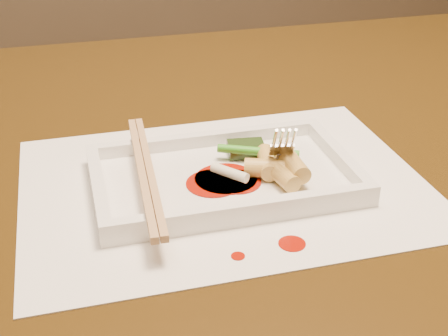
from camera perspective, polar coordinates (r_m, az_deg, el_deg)
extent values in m
cube|color=black|center=(0.69, -4.23, -0.61)|extent=(1.40, 0.90, 0.04)
cylinder|color=black|center=(1.40, 18.88, -3.52)|extent=(0.07, 0.07, 0.71)
cube|color=white|center=(0.63, 0.00, -1.50)|extent=(0.40, 0.30, 0.00)
cylinder|color=#9A1204|center=(0.54, 6.24, -6.89)|extent=(0.02, 0.02, 0.00)
cylinder|color=#9A1204|center=(0.53, 1.29, -8.05)|extent=(0.01, 0.01, 0.00)
cube|color=white|center=(0.63, 0.00, -1.12)|extent=(0.26, 0.16, 0.01)
cube|color=white|center=(0.68, -1.60, 2.67)|extent=(0.26, 0.01, 0.01)
cube|color=white|center=(0.56, 1.96, -3.80)|extent=(0.26, 0.01, 0.01)
cube|color=white|center=(0.60, -11.43, -1.72)|extent=(0.01, 0.14, 0.01)
cube|color=white|center=(0.66, 10.46, 1.12)|extent=(0.01, 0.14, 0.01)
cube|color=black|center=(0.66, 2.03, 1.80)|extent=(0.04, 0.03, 0.01)
cylinder|color=#EAEACC|center=(0.61, 0.52, -0.43)|extent=(0.03, 0.04, 0.01)
cylinder|color=#2B8D16|center=(0.65, 3.14, 1.53)|extent=(0.08, 0.04, 0.01)
cube|color=tan|center=(0.60, -7.56, -0.35)|extent=(0.02, 0.23, 0.01)
cube|color=tan|center=(0.60, -6.81, -0.25)|extent=(0.02, 0.23, 0.01)
cylinder|color=#9A1204|center=(0.61, -0.97, -1.41)|extent=(0.05, 0.05, 0.00)
cylinder|color=#9A1204|center=(0.62, 0.18, -0.98)|extent=(0.06, 0.06, 0.00)
cylinder|color=#9A1204|center=(0.61, 1.23, -1.27)|extent=(0.05, 0.05, 0.00)
cylinder|color=#D4BB62|center=(0.61, 5.27, -0.62)|extent=(0.03, 0.05, 0.02)
cylinder|color=#D4BB62|center=(0.63, 3.96, 0.53)|extent=(0.03, 0.05, 0.02)
cylinder|color=#D4BB62|center=(0.62, 6.31, 0.37)|extent=(0.02, 0.05, 0.02)
cylinder|color=#D4BB62|center=(0.62, 4.10, -0.04)|extent=(0.05, 0.03, 0.02)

